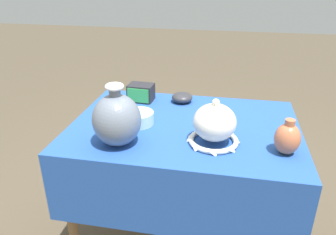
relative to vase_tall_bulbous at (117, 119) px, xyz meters
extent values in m
cylinder|color=olive|center=(-0.22, -0.08, -0.52)|extent=(0.04, 0.04, 0.75)
cylinder|color=olive|center=(-0.22, 0.55, -0.52)|extent=(0.04, 0.04, 0.75)
cylinder|color=olive|center=(0.71, 0.55, -0.52)|extent=(0.04, 0.04, 0.75)
cube|color=olive|center=(0.24, 0.24, -0.13)|extent=(1.03, 0.73, 0.03)
cube|color=#234C9E|center=(0.24, 0.24, -0.11)|extent=(1.05, 0.75, 0.01)
cube|color=#234C9E|center=(0.24, -0.14, -0.27)|extent=(1.05, 0.01, 0.33)
ellipsoid|color=slate|center=(0.00, 0.00, 0.00)|extent=(0.20, 0.20, 0.22)
cylinder|color=slate|center=(0.00, 0.00, 0.12)|extent=(0.05, 0.05, 0.04)
torus|color=white|center=(0.00, 0.00, 0.14)|extent=(0.07, 0.07, 0.02)
torus|color=white|center=(0.39, 0.08, -0.10)|extent=(0.21, 0.21, 0.02)
ellipsoid|color=white|center=(0.39, 0.08, -0.02)|extent=(0.18, 0.18, 0.15)
sphere|color=white|center=(0.39, 0.08, 0.07)|extent=(0.03, 0.03, 0.03)
cone|color=white|center=(0.49, 0.08, -0.10)|extent=(0.01, 0.04, 0.03)
cone|color=white|center=(0.46, 0.16, -0.10)|extent=(0.04, 0.04, 0.03)
cone|color=white|center=(0.39, 0.19, -0.10)|extent=(0.04, 0.01, 0.03)
cone|color=white|center=(0.31, 0.16, -0.10)|extent=(0.04, 0.04, 0.03)
cone|color=white|center=(0.28, 0.08, -0.10)|extent=(0.01, 0.04, 0.03)
cone|color=white|center=(0.31, 0.01, -0.10)|extent=(0.04, 0.04, 0.03)
cone|color=white|center=(0.39, -0.02, -0.10)|extent=(0.04, 0.01, 0.03)
cone|color=white|center=(0.46, 0.01, -0.10)|extent=(0.04, 0.04, 0.03)
cube|color=#232328|center=(-0.03, 0.48, -0.07)|extent=(0.14, 0.10, 0.09)
cube|color=green|center=(-0.04, 0.43, -0.07)|extent=(0.12, 0.01, 0.08)
ellipsoid|color=#BC6642|center=(0.67, 0.05, -0.05)|extent=(0.10, 0.10, 0.13)
cylinder|color=#BC6642|center=(0.67, 0.05, 0.02)|extent=(0.04, 0.04, 0.02)
ellipsoid|color=#2D2D33|center=(0.19, 0.50, -0.08)|extent=(0.11, 0.11, 0.05)
cylinder|color=#A8CCB7|center=(0.03, 0.20, -0.08)|extent=(0.15, 0.15, 0.06)
camera|label=1|loc=(0.43, -1.13, 0.56)|focal=35.00mm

